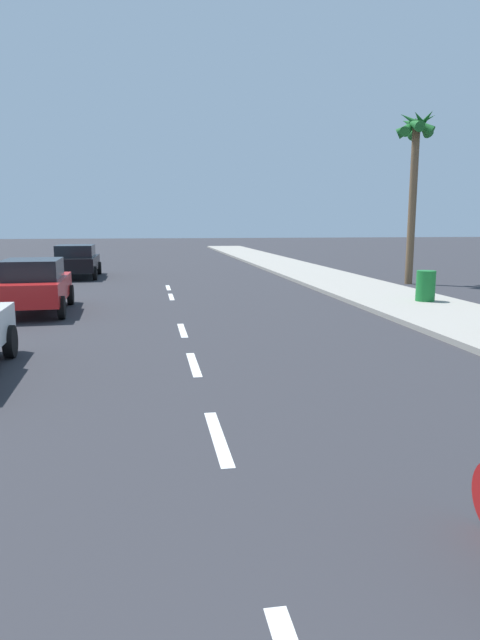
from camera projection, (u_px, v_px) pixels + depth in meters
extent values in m
plane|color=#2D2D33|center=(173.00, 301.00, 18.81)|extent=(160.00, 160.00, 0.00)
cube|color=#9E998E|center=(360.00, 288.00, 21.94)|extent=(3.60, 80.00, 0.14)
cube|color=white|center=(218.00, 437.00, 6.83)|extent=(0.16, 1.80, 0.01)
cube|color=white|center=(194.00, 364.00, 10.36)|extent=(0.16, 1.80, 0.01)
cube|color=white|center=(182.00, 330.00, 13.63)|extent=(0.16, 1.80, 0.01)
cube|color=white|center=(171.00, 297.00, 19.82)|extent=(0.16, 1.80, 0.01)
cube|color=white|center=(168.00, 288.00, 22.64)|extent=(0.16, 1.80, 0.01)
cylinder|color=black|center=(10.00, 341.00, 10.84)|extent=(0.20, 0.65, 0.64)
cube|color=red|center=(35.00, 289.00, 16.32)|extent=(1.94, 4.25, 0.64)
cube|color=black|center=(32.00, 269.00, 16.01)|extent=(1.64, 2.24, 0.56)
cylinder|color=black|center=(13.00, 296.00, 17.57)|extent=(0.21, 0.65, 0.64)
cylinder|color=black|center=(71.00, 295.00, 17.93)|extent=(0.21, 0.65, 0.64)
cylinder|color=black|center=(62.00, 308.00, 15.19)|extent=(0.21, 0.65, 0.64)
cube|color=black|center=(77.00, 263.00, 26.86)|extent=(1.97, 4.54, 0.64)
cube|color=black|center=(76.00, 251.00, 26.54)|extent=(1.71, 2.37, 0.56)
cylinder|color=black|center=(61.00, 269.00, 28.24)|extent=(0.19, 0.64, 0.64)
cylinder|color=black|center=(99.00, 268.00, 28.58)|extent=(0.19, 0.64, 0.64)
cylinder|color=black|center=(52.00, 274.00, 25.27)|extent=(0.19, 0.64, 0.64)
cylinder|color=black|center=(95.00, 273.00, 25.60)|extent=(0.19, 0.64, 0.64)
cylinder|color=brown|center=(412.00, 204.00, 23.52)|extent=(0.32, 0.32, 6.80)
cone|color=#195B23|center=(422.00, 124.00, 23.00)|extent=(0.45, 1.86, 1.16)
cone|color=#195B23|center=(416.00, 125.00, 23.20)|extent=(1.66, 1.10, 1.16)
cone|color=#195B23|center=(411.00, 125.00, 23.13)|extent=(1.48, 1.37, 1.27)
cone|color=#195B23|center=(411.00, 124.00, 22.90)|extent=(0.51, 1.66, 0.93)
cone|color=#195B23|center=(416.00, 123.00, 22.73)|extent=(1.48, 1.13, 1.26)
cone|color=#195B23|center=(422.00, 123.00, 22.76)|extent=(1.46, 1.12, 1.20)
cylinder|color=#19722D|center=(426.00, 286.00, 17.71)|extent=(0.60, 0.60, 0.97)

